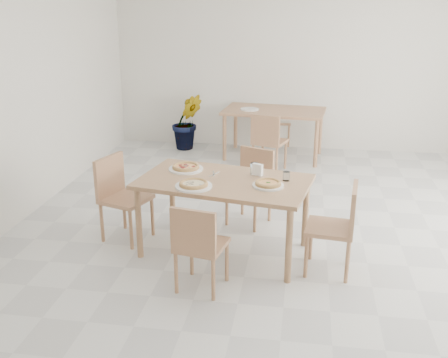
# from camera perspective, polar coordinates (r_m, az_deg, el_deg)

# --- Properties ---
(main_table) EXTENTS (1.73, 1.17, 0.75)m
(main_table) POSITION_cam_1_polar(r_m,az_deg,el_deg) (4.99, 0.00, -0.92)
(main_table) COLOR #A88056
(main_table) RESTS_ON ground
(chair_south) EXTENTS (0.46, 0.46, 0.79)m
(chair_south) POSITION_cam_1_polar(r_m,az_deg,el_deg) (4.39, -2.83, -6.92)
(chair_south) COLOR tan
(chair_south) RESTS_ON ground
(chair_north) EXTENTS (0.53, 0.53, 0.82)m
(chair_north) POSITION_cam_1_polar(r_m,az_deg,el_deg) (5.77, 3.09, -0.17)
(chair_north) COLOR tan
(chair_north) RESTS_ON ground
(chair_west) EXTENTS (0.54, 0.54, 0.87)m
(chair_west) POSITION_cam_1_polar(r_m,az_deg,el_deg) (5.46, -11.33, -1.38)
(chair_west) COLOR tan
(chair_west) RESTS_ON ground
(chair_east) EXTENTS (0.46, 0.46, 0.84)m
(chair_east) POSITION_cam_1_polar(r_m,az_deg,el_deg) (4.79, 12.45, -4.67)
(chair_east) COLOR tan
(chair_east) RESTS_ON ground
(plate_margherita) EXTENTS (0.29, 0.29, 0.02)m
(plate_margherita) POSITION_cam_1_polar(r_m,az_deg,el_deg) (4.80, 4.82, -0.71)
(plate_margherita) COLOR white
(plate_margherita) RESTS_ON main_table
(plate_mushroom) EXTENTS (0.34, 0.34, 0.02)m
(plate_mushroom) POSITION_cam_1_polar(r_m,az_deg,el_deg) (4.78, -3.32, -0.78)
(plate_mushroom) COLOR white
(plate_mushroom) RESTS_ON main_table
(plate_pepperoni) EXTENTS (0.34, 0.34, 0.02)m
(plate_pepperoni) POSITION_cam_1_polar(r_m,az_deg,el_deg) (5.26, -4.18, 1.10)
(plate_pepperoni) COLOR white
(plate_pepperoni) RESTS_ON main_table
(pizza_margherita) EXTENTS (0.32, 0.32, 0.03)m
(pizza_margherita) POSITION_cam_1_polar(r_m,az_deg,el_deg) (4.80, 4.83, -0.46)
(pizza_margherita) COLOR tan
(pizza_margherita) RESTS_ON plate_margherita
(pizza_mushroom) EXTENTS (0.35, 0.35, 0.03)m
(pizza_mushroom) POSITION_cam_1_polar(r_m,az_deg,el_deg) (4.77, -3.32, -0.52)
(pizza_mushroom) COLOR tan
(pizza_mushroom) RESTS_ON plate_mushroom
(pizza_pepperoni) EXTENTS (0.31, 0.31, 0.03)m
(pizza_pepperoni) POSITION_cam_1_polar(r_m,az_deg,el_deg) (5.25, -4.18, 1.34)
(pizza_pepperoni) COLOR tan
(pizza_pepperoni) RESTS_ON plate_pepperoni
(tumbler_a) EXTENTS (0.08, 0.08, 0.11)m
(tumbler_a) POSITION_cam_1_polar(r_m,az_deg,el_deg) (5.11, 3.34, 1.13)
(tumbler_a) COLOR white
(tumbler_a) RESTS_ON main_table
(tumbler_b) EXTENTS (0.07, 0.07, 0.09)m
(tumbler_b) POSITION_cam_1_polar(r_m,az_deg,el_deg) (4.96, 6.80, 0.31)
(tumbler_b) COLOR white
(tumbler_b) RESTS_ON main_table
(napkin_holder) EXTENTS (0.12, 0.09, 0.12)m
(napkin_holder) POSITION_cam_1_polar(r_m,az_deg,el_deg) (5.05, 3.68, 0.94)
(napkin_holder) COLOR silver
(napkin_holder) RESTS_ON main_table
(fork_a) EXTENTS (0.05, 0.16, 0.01)m
(fork_a) POSITION_cam_1_polar(r_m,az_deg,el_deg) (5.12, -1.14, 0.56)
(fork_a) COLOR silver
(fork_a) RESTS_ON main_table
(fork_b) EXTENTS (0.09, 0.17, 0.01)m
(fork_b) POSITION_cam_1_polar(r_m,az_deg,el_deg) (5.10, -1.08, 0.51)
(fork_b) COLOR silver
(fork_b) RESTS_ON main_table
(second_table) EXTENTS (1.60, 1.01, 0.75)m
(second_table) POSITION_cam_1_polar(r_m,az_deg,el_deg) (8.12, 5.46, 6.96)
(second_table) COLOR tan
(second_table) RESTS_ON ground
(chair_back_s) EXTENTS (0.53, 0.53, 0.85)m
(chair_back_s) POSITION_cam_1_polar(r_m,az_deg,el_deg) (7.42, 4.79, 4.39)
(chair_back_s) COLOR tan
(chair_back_s) RESTS_ON ground
(chair_back_n) EXTENTS (0.40, 0.40, 0.77)m
(chair_back_n) POSITION_cam_1_polar(r_m,az_deg,el_deg) (8.97, 6.04, 6.68)
(chair_back_n) COLOR tan
(chair_back_n) RESTS_ON ground
(plate_empty) EXTENTS (0.28, 0.28, 0.02)m
(plate_empty) POSITION_cam_1_polar(r_m,az_deg,el_deg) (8.07, 2.81, 7.60)
(plate_empty) COLOR white
(plate_empty) RESTS_ON second_table
(potted_plant) EXTENTS (0.62, 0.57, 0.91)m
(potted_plant) POSITION_cam_1_polar(r_m,az_deg,el_deg) (8.60, -4.02, 6.25)
(potted_plant) COLOR #32611D
(potted_plant) RESTS_ON ground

